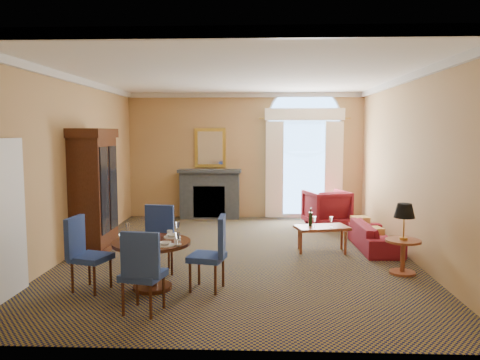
{
  "coord_description": "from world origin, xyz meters",
  "views": [
    {
      "loc": [
        0.36,
        -8.27,
        2.19
      ],
      "look_at": [
        0.0,
        0.5,
        1.3
      ],
      "focal_mm": 35.0,
      "sensor_mm": 36.0,
      "label": 1
    }
  ],
  "objects_px": {
    "armchair": "(326,208)",
    "armoire": "(93,192)",
    "dining_table": "(152,253)",
    "coffee_table": "(321,228)",
    "sofa": "(375,236)",
    "side_table": "(404,230)"
  },
  "relations": [
    {
      "from": "dining_table",
      "to": "sofa",
      "type": "relative_size",
      "value": 0.64
    },
    {
      "from": "armchair",
      "to": "side_table",
      "type": "xyz_separation_m",
      "value": [
        0.66,
        -3.71,
        0.26
      ]
    },
    {
      "from": "armchair",
      "to": "side_table",
      "type": "relative_size",
      "value": 0.87
    },
    {
      "from": "armoire",
      "to": "sofa",
      "type": "height_order",
      "value": "armoire"
    },
    {
      "from": "armchair",
      "to": "armoire",
      "type": "bearing_deg",
      "value": 10.11
    },
    {
      "from": "sofa",
      "to": "side_table",
      "type": "height_order",
      "value": "side_table"
    },
    {
      "from": "sofa",
      "to": "armoire",
      "type": "bearing_deg",
      "value": 91.24
    },
    {
      "from": "dining_table",
      "to": "sofa",
      "type": "xyz_separation_m",
      "value": [
        3.68,
        2.42,
        -0.27
      ]
    },
    {
      "from": "armoire",
      "to": "sofa",
      "type": "bearing_deg",
      "value": 2.76
    },
    {
      "from": "coffee_table",
      "to": "side_table",
      "type": "distance_m",
      "value": 1.72
    },
    {
      "from": "armoire",
      "to": "coffee_table",
      "type": "height_order",
      "value": "armoire"
    },
    {
      "from": "armchair",
      "to": "side_table",
      "type": "height_order",
      "value": "side_table"
    },
    {
      "from": "armoire",
      "to": "side_table",
      "type": "relative_size",
      "value": 2.09
    },
    {
      "from": "dining_table",
      "to": "armchair",
      "type": "distance_m",
      "value": 5.52
    },
    {
      "from": "armchair",
      "to": "coffee_table",
      "type": "height_order",
      "value": "armchair"
    },
    {
      "from": "sofa",
      "to": "armchair",
      "type": "bearing_deg",
      "value": 14.2
    },
    {
      "from": "dining_table",
      "to": "coffee_table",
      "type": "bearing_deg",
      "value": 39.41
    },
    {
      "from": "armchair",
      "to": "sofa",
      "type": "bearing_deg",
      "value": 88.53
    },
    {
      "from": "dining_table",
      "to": "sofa",
      "type": "bearing_deg",
      "value": 33.35
    },
    {
      "from": "sofa",
      "to": "side_table",
      "type": "relative_size",
      "value": 1.56
    },
    {
      "from": "armoire",
      "to": "side_table",
      "type": "height_order",
      "value": "armoire"
    },
    {
      "from": "dining_table",
      "to": "coffee_table",
      "type": "xyz_separation_m",
      "value": [
        2.64,
        2.17,
        -0.07
      ]
    }
  ]
}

